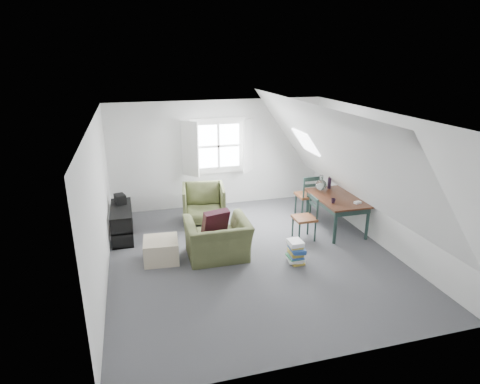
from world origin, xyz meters
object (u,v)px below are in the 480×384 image
object	(u,v)px
ottoman	(161,250)
armchair_far	(204,221)
dining_chair_near	(306,217)
media_shelf	(122,224)
dining_table	(337,201)
magazine_stack	(296,252)
armchair_near	(218,257)
dining_chair_far	(308,195)

from	to	relation	value
ottoman	armchair_far	bearing A→B (deg)	55.43
dining_chair_near	media_shelf	xyz separation A→B (m)	(-3.48, 1.04, -0.18)
armchair_far	ottoman	world-z (taller)	armchair_far
armchair_far	media_shelf	size ratio (longest dim) A/B	0.76
armchair_far	dining_table	size ratio (longest dim) A/B	0.65
dining_chair_near	magazine_stack	xyz separation A→B (m)	(-0.56, -0.85, -0.25)
ottoman	dining_chair_near	bearing A→B (deg)	2.89
armchair_near	ottoman	bearing A→B (deg)	-8.92
ottoman	dining_chair_near	distance (m)	2.83
dining_chair_near	dining_table	bearing A→B (deg)	127.23
armchair_near	magazine_stack	size ratio (longest dim) A/B	2.67
dining_table	dining_chair_near	world-z (taller)	dining_chair_near
armchair_far	media_shelf	world-z (taller)	media_shelf
armchair_near	magazine_stack	distance (m)	1.40
armchair_far	dining_chair_far	world-z (taller)	dining_chair_far
ottoman	media_shelf	world-z (taller)	media_shelf
armchair_near	magazine_stack	world-z (taller)	magazine_stack
armchair_near	armchair_far	distance (m)	1.68
ottoman	dining_table	xyz separation A→B (m)	(3.62, 0.43, 0.41)
magazine_stack	media_shelf	bearing A→B (deg)	147.15
magazine_stack	dining_chair_far	bearing A→B (deg)	60.51
armchair_near	dining_chair_near	world-z (taller)	dining_chair_near
armchair_far	dining_table	bearing A→B (deg)	-15.14
armchair_far	dining_chair_near	xyz separation A→B (m)	(1.77, -1.37, 0.45)
dining_chair_far	magazine_stack	size ratio (longest dim) A/B	2.38
media_shelf	armchair_far	bearing A→B (deg)	13.79
dining_table	media_shelf	xyz separation A→B (m)	(-4.28, 0.75, -0.34)
armchair_far	armchair_near	bearing A→B (deg)	-84.27
dining_chair_far	magazine_stack	xyz separation A→B (m)	(-1.08, -1.91, -0.30)
armchair_near	media_shelf	size ratio (longest dim) A/B	0.92
dining_table	magazine_stack	xyz separation A→B (m)	(-1.36, -1.13, -0.40)
dining_chair_near	ottoman	bearing A→B (deg)	-69.30
ottoman	dining_table	bearing A→B (deg)	6.70
dining_chair_near	magazine_stack	size ratio (longest dim) A/B	2.11
dining_chair_near	magazine_stack	distance (m)	1.05
ottoman	dining_chair_far	size ratio (longest dim) A/B	0.61
dining_chair_far	armchair_far	bearing A→B (deg)	-19.62
ottoman	magazine_stack	distance (m)	2.37
ottoman	magazine_stack	world-z (taller)	magazine_stack
ottoman	dining_chair_far	world-z (taller)	dining_chair_far
armchair_far	magazine_stack	bearing A→B (deg)	-53.54
ottoman	dining_chair_far	distance (m)	3.56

